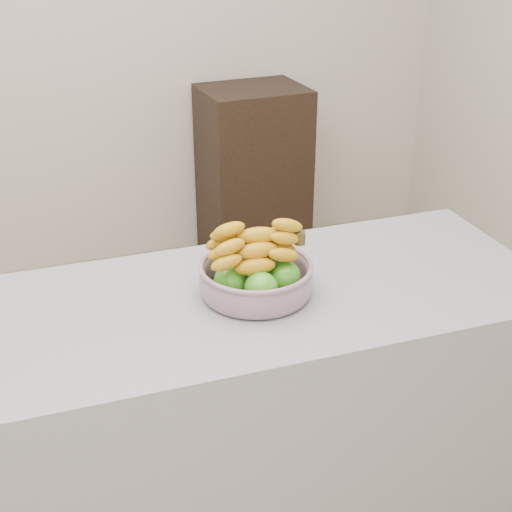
{
  "coord_description": "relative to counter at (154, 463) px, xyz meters",
  "views": [
    {
      "loc": [
        -0.21,
        -1.53,
        1.75
      ],
      "look_at": [
        0.28,
        -0.13,
        1.0
      ],
      "focal_mm": 50.0,
      "sensor_mm": 36.0,
      "label": 1
    }
  ],
  "objects": [
    {
      "name": "counter",
      "position": [
        0.0,
        0.0,
        0.0
      ],
      "size": [
        2.0,
        0.6,
        0.9
      ],
      "primitive_type": "cube",
      "color": "gray",
      "rests_on": "ground"
    },
    {
      "name": "cabinet",
      "position": [
        0.92,
        1.91,
        0.01
      ],
      "size": [
        0.53,
        0.43,
        0.91
      ],
      "primitive_type": "cube",
      "rotation": [
        0.0,
        0.0,
        0.06
      ],
      "color": "black",
      "rests_on": "ground"
    },
    {
      "name": "fruit_bowl",
      "position": [
        0.28,
        0.0,
        0.5
      ],
      "size": [
        0.27,
        0.27,
        0.17
      ],
      "rotation": [
        0.0,
        0.0,
        -0.16
      ],
      "color": "#969FB4",
      "rests_on": "counter"
    }
  ]
}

